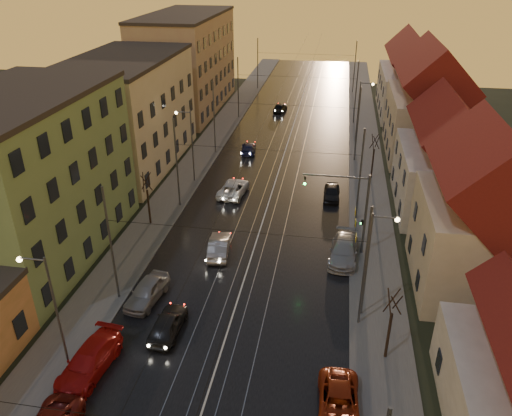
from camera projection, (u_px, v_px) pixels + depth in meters
The scene contains 43 objects.
ground at pixel (201, 414), 27.31m from camera, with size 160.00×160.00×0.00m, color black.
road at pixel (284, 154), 62.37m from camera, with size 16.00×120.00×0.04m, color black.
sidewalk_left at pixel (207, 149), 63.80m from camera, with size 4.00×120.00×0.15m, color #4C4C4C.
sidewalk_right at pixel (366, 158), 60.89m from camera, with size 4.00×120.00×0.15m, color #4C4C4C.
tram_rail_0 at pixel (267, 152), 62.67m from camera, with size 0.06×120.00×0.03m, color gray.
tram_rail_1 at pixel (278, 153), 62.46m from camera, with size 0.06×120.00×0.03m, color gray.
tram_rail_2 at pixel (290, 154), 62.24m from camera, with size 0.06×120.00×0.03m, color gray.
tram_rail_3 at pixel (302, 155), 62.03m from camera, with size 0.06×120.00×0.03m, color gray.
apartment_left_1 at pixel (27, 181), 39.15m from camera, with size 10.00×18.00×13.00m, color #678655.
apartment_left_2 at pixel (127, 114), 56.91m from camera, with size 10.00×20.00×12.00m, color #BFB493.
apartment_left_3 at pixel (187, 64), 77.49m from camera, with size 10.00×24.00×14.00m, color #9F7C66.
house_right_1 at pixel (484, 222), 35.49m from camera, with size 8.67×10.20×10.80m.
house_right_2 at pixel (449, 164), 47.26m from camera, with size 9.18×12.24×9.20m.
house_right_3 at pixel (429, 108), 59.87m from camera, with size 9.18×14.28×11.50m.
house_right_4 at pixel (412, 80), 76.00m from camera, with size 9.18×16.32×10.00m.
catenary_pole_l_1 at pixel (111, 246), 34.39m from camera, with size 0.16×0.16×9.00m, color #595B60.
catenary_pole_r_1 at pixel (365, 269), 31.89m from camera, with size 0.16×0.16×9.00m, color #595B60.
catenary_pole_l_2 at pixel (177, 164), 47.54m from camera, with size 0.16×0.16×9.00m, color #595B60.
catenary_pole_r_2 at pixel (360, 176), 45.04m from camera, with size 0.16×0.16×9.00m, color #595B60.
catenary_pole_l_3 at pixel (214, 118), 60.69m from camera, with size 0.16×0.16×9.00m, color #595B60.
catenary_pole_r_3 at pixel (358, 125), 58.19m from camera, with size 0.16×0.16×9.00m, color #595B60.
catenary_pole_l_4 at pixel (238, 88), 73.84m from camera, with size 0.16×0.16×9.00m, color #595B60.
catenary_pole_r_4 at pixel (356, 93), 71.34m from camera, with size 0.16×0.16×9.00m, color #595B60.
catenary_pole_l_5 at pixel (258, 64), 89.62m from camera, with size 0.16×0.16×9.00m, color #595B60.
catenary_pole_r_5 at pixel (355, 67), 87.12m from camera, with size 0.16×0.16×9.00m, color #595B60.
street_lamp_0 at pixel (50, 303), 28.15m from camera, with size 1.75×0.32×8.00m.
street_lamp_1 at pixel (373, 256), 32.51m from camera, with size 1.75×0.32×8.00m.
street_lamp_2 at pixel (189, 139), 52.69m from camera, with size 1.75×0.32×8.00m.
street_lamp_3 at pixel (361, 106), 64.07m from camera, with size 1.75×0.32×8.00m.
traffic_light_mast at pixel (354, 204), 39.82m from camera, with size 5.30×0.32×7.20m.
bare_tree_0 at pixel (148, 200), 45.19m from camera, with size 1.09×1.09×5.11m.
bare_tree_1 at pixel (390, 327), 29.95m from camera, with size 1.09×1.09×5.11m.
bare_tree_2 at pixel (373, 158), 54.47m from camera, with size 1.09×1.09×5.11m.
driving_car_0 at pixel (168, 324), 32.84m from camera, with size 1.74×4.32×1.47m, color black.
driving_car_1 at pixel (219, 246), 41.50m from camera, with size 1.58×4.54×1.50m, color gray.
driving_car_2 at pixel (234, 188), 51.65m from camera, with size 2.37×5.15×1.43m, color silver.
driving_car_3 at pixel (248, 148), 62.45m from camera, with size 1.72×4.22×1.23m, color #161B43.
driving_car_4 at pixel (280, 107), 78.52m from camera, with size 1.63×4.05×1.38m, color black.
parked_left_2 at pixel (89, 361), 29.79m from camera, with size 2.18×5.35×1.55m, color #A31110.
parked_left_3 at pixel (147, 291), 35.90m from camera, with size 1.84×4.58×1.56m, color gray.
parked_right_0 at pixel (339, 403), 27.14m from camera, with size 2.25×4.88×1.36m, color maroon.
parked_right_1 at pixel (344, 251), 40.76m from camera, with size 2.22×5.45×1.58m, color #A5A4AA.
parked_right_2 at pixel (332, 193), 50.79m from camera, with size 1.62×4.03×1.37m, color black.
Camera 1 is at (6.08, -18.33, 22.58)m, focal length 35.00 mm.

